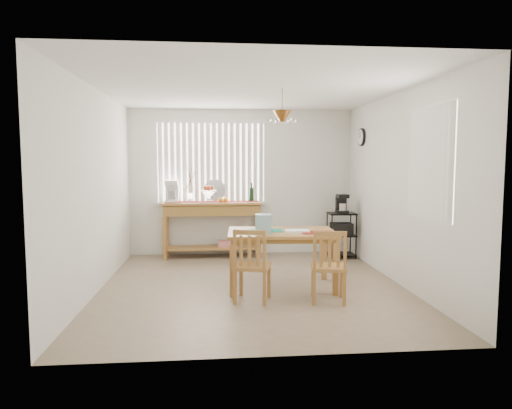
{
  "coord_description": "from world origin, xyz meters",
  "views": [
    {
      "loc": [
        -0.5,
        -5.98,
        1.65
      ],
      "look_at": [
        0.1,
        0.55,
        1.05
      ],
      "focal_mm": 32.0,
      "sensor_mm": 36.0,
      "label": 1
    }
  ],
  "objects": [
    {
      "name": "table_items",
      "position": [
        0.24,
        -0.19,
        0.84
      ],
      "size": [
        1.08,
        0.56,
        0.24
      ],
      "color": "#167B5E",
      "rests_on": "dining_table"
    },
    {
      "name": "cart_items",
      "position": [
        1.7,
        1.71,
        0.94
      ],
      "size": [
        0.19,
        0.22,
        0.32
      ],
      "color": "black",
      "rests_on": "wire_cart"
    },
    {
      "name": "room_shell",
      "position": [
        0.0,
        0.02,
        1.69
      ],
      "size": [
        4.2,
        4.7,
        2.7
      ],
      "color": "white",
      "rests_on": "ground"
    },
    {
      "name": "dining_table",
      "position": [
        0.38,
        -0.08,
        0.67
      ],
      "size": [
        1.45,
        0.98,
        0.75
      ],
      "color": "#AE793B",
      "rests_on": "ground"
    },
    {
      "name": "chair_right",
      "position": [
        0.84,
        -0.79,
        0.43
      ],
      "size": [
        0.47,
        0.47,
        0.87
      ],
      "color": "#AE793B",
      "rests_on": "ground"
    },
    {
      "name": "chair_left",
      "position": [
        -0.06,
        -0.69,
        0.43
      ],
      "size": [
        0.5,
        0.5,
        0.89
      ],
      "color": "#AE793B",
      "rests_on": "ground"
    },
    {
      "name": "sideboard",
      "position": [
        -0.53,
        1.99,
        0.73
      ],
      "size": [
        1.72,
        0.48,
        0.97
      ],
      "color": "#AE793B",
      "rests_on": "ground"
    },
    {
      "name": "sideboard_items",
      "position": [
        -0.83,
        2.01,
        1.12
      ],
      "size": [
        1.64,
        0.41,
        0.74
      ],
      "color": "maroon",
      "rests_on": "sideboard"
    },
    {
      "name": "ground",
      "position": [
        0.0,
        0.0,
        -0.01
      ],
      "size": [
        4.0,
        4.5,
        0.01
      ],
      "primitive_type": "cube",
      "color": "gray"
    },
    {
      "name": "wire_cart",
      "position": [
        1.7,
        1.71,
        0.47
      ],
      "size": [
        0.46,
        0.37,
        0.79
      ],
      "color": "black",
      "rests_on": "ground"
    }
  ]
}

